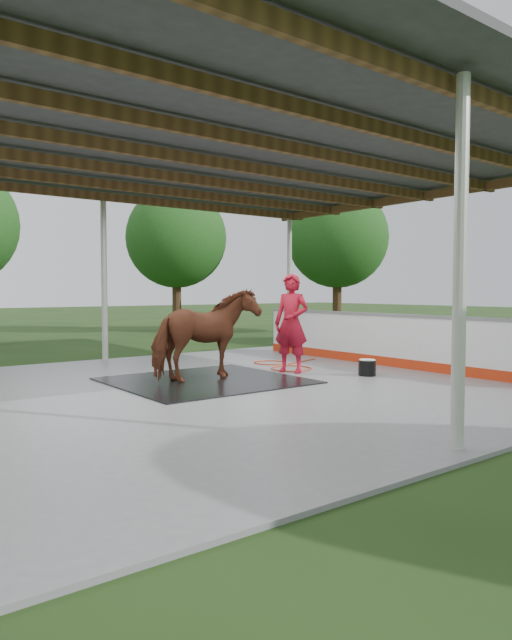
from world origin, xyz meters
TOP-DOWN VIEW (x-y plane):
  - ground at (0.00, 0.00)m, footprint 100.00×100.00m
  - concrete_slab at (0.00, 0.00)m, footprint 12.00×10.00m
  - pavilion_structure at (0.00, -0.00)m, footprint 12.60×10.60m
  - dasher_board at (4.60, 0.00)m, footprint 0.16×8.00m
  - tree_belt at (0.30, 0.90)m, footprint 28.00×28.00m
  - rubber_mat at (0.27, 0.66)m, footprint 3.23×3.03m
  - horse at (0.27, 0.66)m, footprint 2.01×0.97m
  - handler at (2.25, 0.58)m, footprint 0.73×0.86m
  - wash_bucket at (3.14, -0.64)m, footprint 0.34×0.34m
  - soap_bottle_a at (3.33, -0.64)m, footprint 0.14×0.14m
  - soap_bottle_b at (3.88, 0.05)m, footprint 0.12×0.12m
  - hose_coil at (2.68, 1.38)m, footprint 2.00×1.82m

SIDE VIEW (x-z plane):
  - ground at x=0.00m, z-range 0.00..0.00m
  - concrete_slab at x=0.00m, z-range 0.00..0.05m
  - hose_coil at x=2.68m, z-range 0.05..0.07m
  - rubber_mat at x=0.27m, z-range 0.05..0.07m
  - soap_bottle_b at x=3.88m, z-range 0.05..0.26m
  - soap_bottle_a at x=3.33m, z-range 0.05..0.31m
  - wash_bucket at x=3.14m, z-range 0.05..0.37m
  - dasher_board at x=4.60m, z-range 0.02..1.17m
  - horse at x=0.27m, z-range 0.07..1.75m
  - handler at x=2.25m, z-range 0.05..2.04m
  - tree_belt at x=0.30m, z-range 0.89..6.69m
  - pavilion_structure at x=0.00m, z-range 1.94..5.99m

